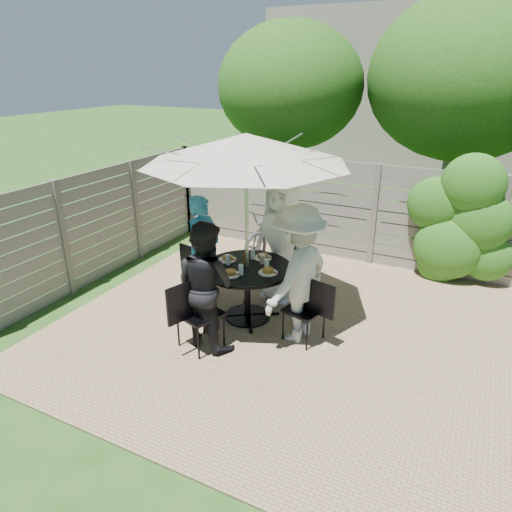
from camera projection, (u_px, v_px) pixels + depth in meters
The scene contains 22 objects.
backyard_envelope at pixel (439, 94), 13.46m from camera, with size 60.00×60.00×5.00m.
patio_table at pixel (247, 282), 6.42m from camera, with size 1.47×1.47×0.82m.
umbrella at pixel (246, 149), 5.70m from camera, with size 3.18×3.18×2.62m.
chair_back at pixel (286, 276), 7.23m from camera, with size 0.61×0.77×1.01m.
person_back at pixel (281, 241), 6.88m from camera, with size 0.93×0.60×1.90m, color white.
chair_left at pixel (199, 284), 7.09m from camera, with size 0.64×0.48×0.84m.
person_left at pixel (204, 251), 6.78m from camera, with size 0.61×0.40×1.68m, color teal.
chair_front at pixel (200, 327), 5.82m from camera, with size 0.61×0.77×1.00m.
person_front at pixel (206, 285), 5.71m from camera, with size 0.82×0.64×1.69m, color black.
chair_right at pixel (305, 322), 5.98m from camera, with size 0.71×0.54×0.92m.
person_right at pixel (298, 275), 5.81m from camera, with size 1.20×0.69×1.85m, color #BABCB6.
plate_back at pixel (263, 257), 6.58m from camera, with size 0.26×0.26×0.06m.
plate_left at pixel (228, 258), 6.52m from camera, with size 0.26×0.26×0.06m.
plate_front at pixel (230, 273), 6.05m from camera, with size 0.26×0.26×0.06m.
plate_right at pixel (268, 271), 6.11m from camera, with size 0.26×0.26×0.06m.
glass_back at pixel (253, 254), 6.54m from camera, with size 0.07×0.07×0.14m, color silver.
glass_left at pixel (228, 260), 6.37m from camera, with size 0.07×0.07×0.14m, color silver.
glass_front at pixel (241, 270), 6.05m from camera, with size 0.07×0.07×0.14m, color silver.
glass_right at pixel (267, 264), 6.23m from camera, with size 0.07×0.07×0.14m, color silver.
syrup_jug at pixel (246, 259), 6.36m from camera, with size 0.09×0.09×0.16m, color #59280C.
coffee_cup at pixel (262, 259), 6.40m from camera, with size 0.08×0.08×0.12m, color #C6B293.
bicycle at pixel (276, 231), 8.67m from camera, with size 0.63×1.82×0.95m, color #333338.
Camera 1 is at (1.57, -4.90, 3.38)m, focal length 32.00 mm.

